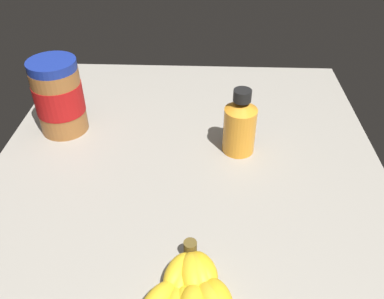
% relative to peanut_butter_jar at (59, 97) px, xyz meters
% --- Properties ---
extents(ground_plane, '(0.95, 0.76, 0.03)m').
position_rel_peanut_butter_jar_xyz_m(ground_plane, '(-0.15, -0.27, -0.09)').
color(ground_plane, gray).
extents(peanut_butter_jar, '(0.10, 0.10, 0.16)m').
position_rel_peanut_butter_jar_xyz_m(peanut_butter_jar, '(0.00, 0.00, 0.00)').
color(peanut_butter_jar, '#9E602D').
rests_on(peanut_butter_jar, ground_plane).
extents(honey_bottle, '(0.06, 0.06, 0.14)m').
position_rel_peanut_butter_jar_xyz_m(honey_bottle, '(-0.06, -0.37, -0.02)').
color(honey_bottle, orange).
rests_on(honey_bottle, ground_plane).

